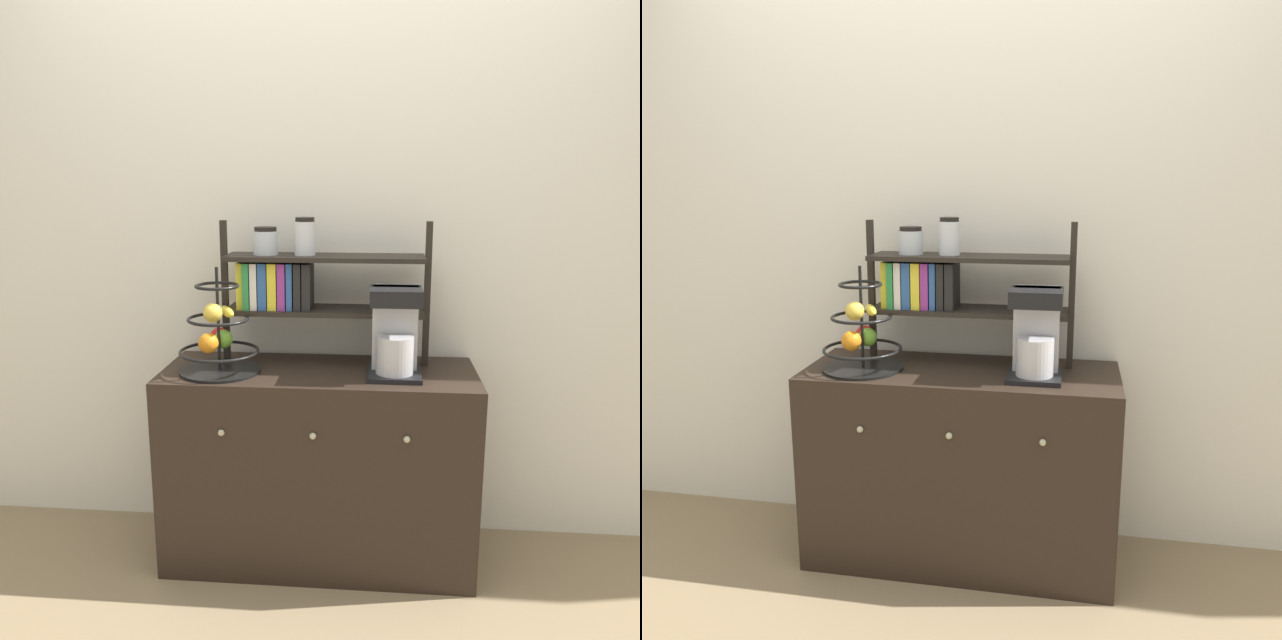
% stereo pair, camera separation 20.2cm
% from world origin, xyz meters
% --- Properties ---
extents(ground_plane, '(12.00, 12.00, 0.00)m').
position_xyz_m(ground_plane, '(0.00, 0.00, 0.00)').
color(ground_plane, '#847051').
extents(wall_back, '(7.00, 0.05, 2.60)m').
position_xyz_m(wall_back, '(0.00, 0.50, 1.30)').
color(wall_back, silver).
rests_on(wall_back, ground_plane).
extents(sideboard, '(1.19, 0.48, 0.78)m').
position_xyz_m(sideboard, '(0.00, 0.23, 0.39)').
color(sideboard, black).
rests_on(sideboard, ground_plane).
extents(coffee_maker, '(0.20, 0.20, 0.33)m').
position_xyz_m(coffee_maker, '(0.28, 0.19, 0.94)').
color(coffee_maker, black).
rests_on(coffee_maker, sideboard).
extents(fruit_stand, '(0.31, 0.31, 0.40)m').
position_xyz_m(fruit_stand, '(-0.38, 0.18, 0.91)').
color(fruit_stand, black).
rests_on(fruit_stand, sideboard).
extents(shelf_hutch, '(0.81, 0.20, 0.57)m').
position_xyz_m(shelf_hutch, '(-0.09, 0.33, 1.11)').
color(shelf_hutch, black).
rests_on(shelf_hutch, sideboard).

